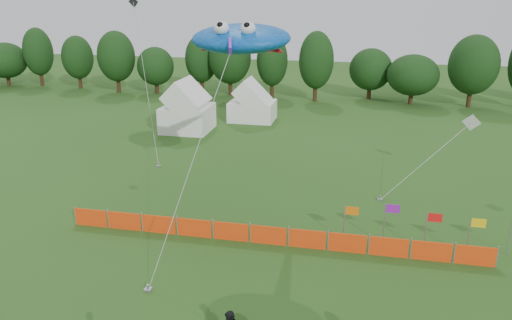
% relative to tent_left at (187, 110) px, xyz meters
% --- Properties ---
extents(treeline, '(104.57, 8.78, 8.36)m').
position_rel_tent_left_xyz_m(treeline, '(12.89, 16.79, 2.24)').
color(treeline, '#382314').
rests_on(treeline, ground).
extents(tent_left, '(4.37, 4.37, 3.86)m').
position_rel_tent_left_xyz_m(tent_left, '(0.00, 0.00, 0.00)').
color(tent_left, white).
rests_on(tent_left, ground).
extents(tent_right, '(4.52, 3.62, 3.19)m').
position_rel_tent_left_xyz_m(tent_right, '(5.06, 5.09, -0.34)').
color(tent_right, white).
rests_on(tent_right, ground).
extents(barrier_fence, '(21.90, 0.06, 1.00)m').
position_rel_tent_left_xyz_m(barrier_fence, '(11.51, -20.23, -1.45)').
color(barrier_fence, '#F53F0D').
rests_on(barrier_fence, ground).
extents(flag_row, '(8.73, 0.62, 2.27)m').
position_rel_tent_left_xyz_m(flag_row, '(19.43, -19.11, -0.54)').
color(flag_row, gray).
rests_on(flag_row, ground).
extents(stingray_kite, '(5.88, 14.00, 11.11)m').
position_rel_tent_left_xyz_m(stingray_kite, '(9.74, -18.10, 8.21)').
color(stingray_kite, blue).
rests_on(stingray_kite, ground).
extents(small_kite_white, '(6.21, 4.01, 4.95)m').
position_rel_tent_left_xyz_m(small_kite_white, '(21.18, -10.51, 1.16)').
color(small_kite_white, silver).
rests_on(small_kite_white, ground).
extents(small_kite_dark, '(3.96, 5.16, 12.08)m').
position_rel_tent_left_xyz_m(small_kite_dark, '(-0.75, -7.18, 5.10)').
color(small_kite_dark, black).
rests_on(small_kite_dark, ground).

